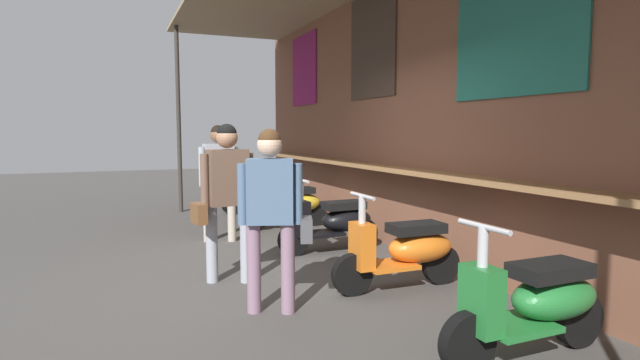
{
  "coord_description": "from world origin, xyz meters",
  "views": [
    {
      "loc": [
        4.97,
        -1.57,
        1.55
      ],
      "look_at": [
        -1.82,
        1.3,
        0.83
      ],
      "focal_mm": 27.81,
      "sensor_mm": 36.0,
      "label": 1
    }
  ],
  "objects_px": {
    "scooter_orange": "(406,250)",
    "shopper_browsing": "(272,204)",
    "shopper_passing": "(226,187)",
    "scooter_green": "(536,302)",
    "scooter_blue": "(261,192)",
    "shopper_with_handbag": "(220,171)",
    "scooter_yellow": "(290,204)",
    "scooter_black": "(335,222)"
  },
  "relations": [
    {
      "from": "scooter_orange",
      "to": "shopper_browsing",
      "type": "relative_size",
      "value": 0.89
    },
    {
      "from": "shopper_passing",
      "to": "shopper_browsing",
      "type": "bearing_deg",
      "value": 1.67
    },
    {
      "from": "scooter_green",
      "to": "scooter_blue",
      "type": "bearing_deg",
      "value": -90.41
    },
    {
      "from": "scooter_green",
      "to": "shopper_passing",
      "type": "bearing_deg",
      "value": -58.23
    },
    {
      "from": "scooter_blue",
      "to": "scooter_green",
      "type": "relative_size",
      "value": 1.0
    },
    {
      "from": "scooter_orange",
      "to": "shopper_with_handbag",
      "type": "relative_size",
      "value": 0.85
    },
    {
      "from": "scooter_green",
      "to": "shopper_with_handbag",
      "type": "height_order",
      "value": "shopper_with_handbag"
    },
    {
      "from": "scooter_green",
      "to": "shopper_browsing",
      "type": "xyz_separation_m",
      "value": [
        -1.51,
        -1.41,
        0.56
      ]
    },
    {
      "from": "scooter_yellow",
      "to": "scooter_black",
      "type": "distance_m",
      "value": 1.75
    },
    {
      "from": "shopper_browsing",
      "to": "shopper_passing",
      "type": "height_order",
      "value": "shopper_passing"
    },
    {
      "from": "scooter_green",
      "to": "shopper_with_handbag",
      "type": "distance_m",
      "value": 4.69
    },
    {
      "from": "scooter_yellow",
      "to": "shopper_with_handbag",
      "type": "bearing_deg",
      "value": 24.54
    },
    {
      "from": "scooter_black",
      "to": "shopper_passing",
      "type": "xyz_separation_m",
      "value": [
        0.79,
        -1.58,
        0.6
      ]
    },
    {
      "from": "scooter_blue",
      "to": "scooter_orange",
      "type": "distance_m",
      "value": 5.1
    },
    {
      "from": "scooter_blue",
      "to": "shopper_passing",
      "type": "bearing_deg",
      "value": 65.7
    },
    {
      "from": "scooter_blue",
      "to": "shopper_browsing",
      "type": "height_order",
      "value": "shopper_browsing"
    },
    {
      "from": "scooter_black",
      "to": "scooter_green",
      "type": "height_order",
      "value": "same"
    },
    {
      "from": "scooter_blue",
      "to": "scooter_black",
      "type": "bearing_deg",
      "value": 86.28
    },
    {
      "from": "scooter_blue",
      "to": "shopper_with_handbag",
      "type": "height_order",
      "value": "shopper_with_handbag"
    },
    {
      "from": "scooter_black",
      "to": "scooter_green",
      "type": "xyz_separation_m",
      "value": [
        3.31,
        0.0,
        0.0
      ]
    },
    {
      "from": "scooter_blue",
      "to": "scooter_green",
      "type": "xyz_separation_m",
      "value": [
        6.74,
        0.0,
        0.0
      ]
    },
    {
      "from": "scooter_black",
      "to": "shopper_browsing",
      "type": "relative_size",
      "value": 0.89
    },
    {
      "from": "scooter_yellow",
      "to": "shopper_browsing",
      "type": "distance_m",
      "value": 3.86
    },
    {
      "from": "scooter_black",
      "to": "shopper_with_handbag",
      "type": "relative_size",
      "value": 0.85
    },
    {
      "from": "shopper_with_handbag",
      "to": "shopper_passing",
      "type": "height_order",
      "value": "shopper_with_handbag"
    },
    {
      "from": "scooter_black",
      "to": "shopper_with_handbag",
      "type": "height_order",
      "value": "shopper_with_handbag"
    },
    {
      "from": "scooter_black",
      "to": "scooter_orange",
      "type": "relative_size",
      "value": 1.0
    },
    {
      "from": "scooter_yellow",
      "to": "scooter_green",
      "type": "height_order",
      "value": "same"
    },
    {
      "from": "scooter_yellow",
      "to": "scooter_orange",
      "type": "relative_size",
      "value": 1.0
    },
    {
      "from": "scooter_orange",
      "to": "shopper_with_handbag",
      "type": "bearing_deg",
      "value": -64.9
    },
    {
      "from": "scooter_orange",
      "to": "scooter_green",
      "type": "distance_m",
      "value": 1.64
    },
    {
      "from": "scooter_orange",
      "to": "scooter_green",
      "type": "bearing_deg",
      "value": 91.41
    },
    {
      "from": "scooter_green",
      "to": "shopper_with_handbag",
      "type": "relative_size",
      "value": 0.85
    },
    {
      "from": "scooter_blue",
      "to": "shopper_passing",
      "type": "xyz_separation_m",
      "value": [
        4.22,
        -1.58,
        0.6
      ]
    },
    {
      "from": "scooter_black",
      "to": "shopper_with_handbag",
      "type": "xyz_separation_m",
      "value": [
        -1.18,
        -1.25,
        0.61
      ]
    },
    {
      "from": "scooter_black",
      "to": "scooter_orange",
      "type": "distance_m",
      "value": 1.67
    },
    {
      "from": "scooter_green",
      "to": "shopper_browsing",
      "type": "height_order",
      "value": "shopper_browsing"
    },
    {
      "from": "scooter_green",
      "to": "scooter_black",
      "type": "bearing_deg",
      "value": -90.42
    },
    {
      "from": "scooter_blue",
      "to": "shopper_passing",
      "type": "height_order",
      "value": "shopper_passing"
    },
    {
      "from": "scooter_black",
      "to": "scooter_orange",
      "type": "height_order",
      "value": "same"
    },
    {
      "from": "shopper_passing",
      "to": "scooter_yellow",
      "type": "bearing_deg",
      "value": 140.04
    },
    {
      "from": "scooter_blue",
      "to": "scooter_yellow",
      "type": "distance_m",
      "value": 1.68
    }
  ]
}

